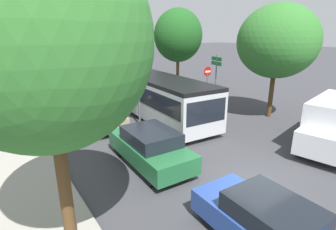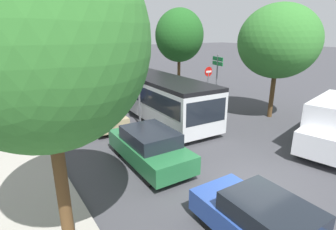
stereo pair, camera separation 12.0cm
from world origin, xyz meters
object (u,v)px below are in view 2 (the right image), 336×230
tree_right_near (277,43)px  tree_right_mid (180,37)px  direction_sign_post (217,69)px  queued_car_red (59,85)px  no_entry_sign (208,80)px  tree_left_mid (2,56)px  tree_left_near (45,47)px  city_bus_rear (36,64)px  queued_car_navy (74,95)px  articulated_bus (133,84)px  queued_car_green (149,147)px  traffic_light (139,83)px  queued_car_tan (102,115)px  queued_car_blue (266,226)px  tree_right_far (127,38)px

tree_right_near → tree_right_mid: size_ratio=0.95×
direction_sign_post → tree_right_mid: tree_right_mid is taller
queued_car_red → direction_sign_post: 13.87m
queued_car_red → no_entry_sign: (8.14, -10.42, 1.19)m
queued_car_red → tree_left_mid: (-4.26, -9.20, 3.41)m
tree_left_near → tree_right_mid: 19.06m
city_bus_rear → queued_car_navy: city_bus_rear is taller
city_bus_rear → tree_left_near: (-3.97, -30.72, 3.47)m
no_entry_sign → tree_right_mid: (1.45, 5.40, 2.91)m
tree_right_near → no_entry_sign: bearing=107.3°
city_bus_rear → queued_car_red: city_bus_rear is taller
articulated_bus → tree_left_mid: (-8.00, -2.19, 2.58)m
queued_car_green → traffic_light: size_ratio=1.30×
queued_car_tan → queued_car_blue: bearing=-177.6°
queued_car_navy → queued_car_red: size_ratio=1.00×
direction_sign_post → tree_right_near: bearing=107.4°
queued_car_blue → queued_car_green: (-0.08, 5.45, 0.07)m
queued_car_red → no_entry_sign: size_ratio=1.40×
queued_car_blue → direction_sign_post: direction_sign_post is taller
direction_sign_post → queued_car_blue: bearing=64.5°
tree_right_near → queued_car_blue: bearing=-145.0°
direction_sign_post → articulated_bus: bearing=-16.3°
tree_left_near → queued_car_navy: bearing=74.2°
tree_right_far → traffic_light: bearing=-114.1°
tree_left_mid → tree_right_far: size_ratio=0.87×
queued_car_blue → no_entry_sign: 13.72m
city_bus_rear → tree_right_far: (10.05, -5.39, 3.06)m
queued_car_red → tree_left_near: bearing=170.2°
queued_car_green → direction_sign_post: 11.08m
articulated_bus → queued_car_red: bearing=-148.3°
city_bus_rear → tree_right_near: tree_right_near is taller
queued_car_blue → tree_left_mid: (-4.26, 12.20, 3.39)m
queued_car_blue → no_entry_sign: size_ratio=1.43×
queued_car_navy → direction_sign_post: bearing=-118.6°
tree_left_mid → queued_car_red: bearing=65.1°
queued_car_green → queued_car_tan: size_ratio=1.09×
queued_car_navy → tree_right_mid: tree_right_mid is taller
city_bus_rear → tree_right_mid: (9.52, -17.26, 3.36)m
traffic_light → tree_right_mid: tree_right_mid is taller
traffic_light → tree_left_near: bearing=-59.1°
tree_left_near → tree_right_mid: bearing=45.0°
articulated_bus → tree_right_far: size_ratio=2.68×
articulated_bus → queued_car_navy: (-3.75, 2.28, -0.82)m
queued_car_green → tree_right_far: size_ratio=0.67×
articulated_bus → direction_sign_post: 6.42m
tree_left_mid → direction_sign_post: bearing=-4.2°
queued_car_green → tree_right_mid: size_ratio=0.61×
queued_car_red → traffic_light: size_ratio=1.16×
no_entry_sign → direction_sign_post: bearing=101.9°
queued_car_green → tree_left_near: tree_left_near is taller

